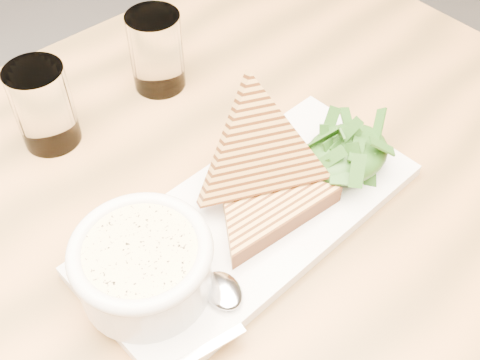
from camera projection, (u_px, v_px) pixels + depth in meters
table_top at (162, 253)px, 0.64m from camera, size 1.18×0.82×0.04m
table_leg_br at (297, 127)px, 1.29m from camera, size 0.06×0.06×0.69m
platter at (252, 218)px, 0.63m from camera, size 0.39×0.20×0.01m
soup_bowl at (144, 270)px, 0.55m from camera, size 0.12×0.12×0.05m
soup at (140, 252)px, 0.53m from camera, size 0.10×0.10×0.01m
bowl_rim at (140, 250)px, 0.53m from camera, size 0.13×0.13×0.01m
sandwich_flat at (263, 202)px, 0.62m from camera, size 0.17×0.17×0.02m
sandwich_lean at (260, 152)px, 0.61m from camera, size 0.21×0.21×0.19m
salad_base at (346, 154)px, 0.66m from camera, size 0.10×0.08×0.04m
arugula_pile at (347, 149)px, 0.65m from camera, size 0.11×0.10×0.05m
spoon_bowl at (223, 290)px, 0.56m from camera, size 0.04×0.05×0.01m
spoon_handle at (187, 360)px, 0.52m from camera, size 0.12×0.02×0.00m
glass_near at (43, 106)px, 0.69m from camera, size 0.07×0.07×0.10m
glass_far at (156, 51)px, 0.75m from camera, size 0.07×0.07×0.10m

